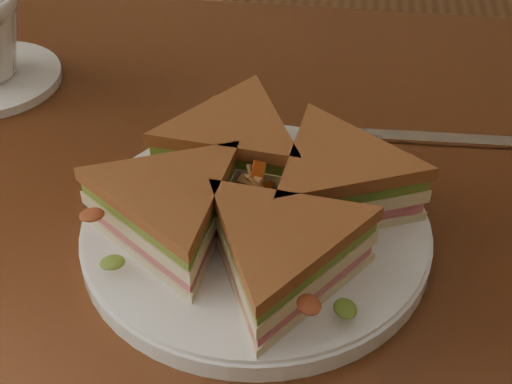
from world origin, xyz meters
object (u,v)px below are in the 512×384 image
at_px(plate, 256,231).
at_px(spoon, 182,164).
at_px(table, 307,282).
at_px(sandwich_wedges, 256,197).
at_px(knife, 434,139).

bearing_deg(plate, spoon, 133.65).
distance_m(table, sandwich_wedges, 0.16).
height_order(table, plate, plate).
bearing_deg(knife, spoon, -164.55).
bearing_deg(table, knife, 45.23).
height_order(table, spoon, spoon).
xyz_separation_m(table, spoon, (-0.12, 0.04, 0.10)).
bearing_deg(sandwich_wedges, plate, 153.43).
xyz_separation_m(spoon, knife, (0.24, 0.08, -0.00)).
bearing_deg(plate, sandwich_wedges, -26.57).
bearing_deg(sandwich_wedges, spoon, 133.65).
distance_m(table, plate, 0.12).
xyz_separation_m(sandwich_wedges, knife, (0.16, 0.16, -0.04)).
bearing_deg(knife, table, -137.00).
distance_m(sandwich_wedges, spoon, 0.13).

